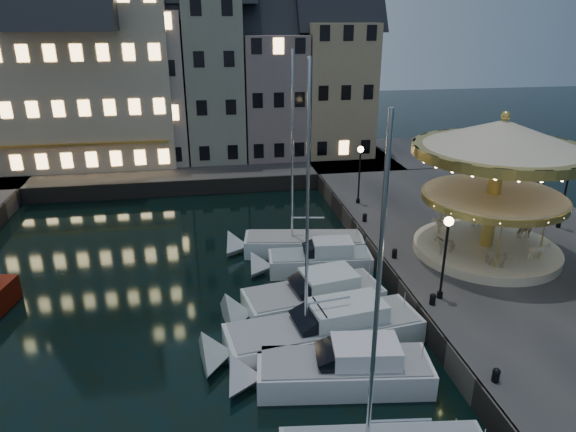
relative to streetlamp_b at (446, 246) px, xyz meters
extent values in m
plane|color=black|center=(-7.20, -1.00, -4.02)|extent=(160.00, 160.00, 0.00)
cube|color=#474442|center=(6.80, 5.00, -3.37)|extent=(16.00, 56.00, 1.30)
cube|color=#474442|center=(-15.20, 27.00, -3.37)|extent=(44.00, 12.00, 1.30)
cube|color=#47423A|center=(-1.20, 5.00, -3.37)|extent=(0.15, 44.00, 1.30)
cube|color=#47423A|center=(-13.20, 21.00, -3.37)|extent=(48.00, 0.15, 1.30)
cylinder|color=black|center=(0.00, 0.00, -2.57)|extent=(0.28, 0.28, 0.30)
cylinder|color=black|center=(0.00, 0.00, -0.82)|extent=(0.12, 0.12, 3.80)
sphere|color=#FFD18C|center=(0.00, 0.00, 1.23)|extent=(0.44, 0.44, 0.44)
cylinder|color=black|center=(0.00, 13.50, -2.57)|extent=(0.28, 0.28, 0.30)
cylinder|color=black|center=(0.00, 13.50, -0.82)|extent=(0.12, 0.12, 3.80)
sphere|color=#FFD18C|center=(0.00, 13.50, 1.23)|extent=(0.44, 0.44, 0.44)
cylinder|color=black|center=(11.30, 7.00, -2.57)|extent=(0.28, 0.28, 0.30)
cylinder|color=black|center=(11.30, 7.00, -0.82)|extent=(0.12, 0.12, 3.80)
sphere|color=#FFD18C|center=(11.30, 7.00, 1.23)|extent=(0.44, 0.44, 0.44)
cylinder|color=black|center=(-0.60, -6.00, -2.52)|extent=(0.28, 0.28, 0.40)
sphere|color=black|center=(-0.60, -6.00, -2.30)|extent=(0.30, 0.30, 0.30)
cylinder|color=black|center=(-0.60, -0.50, -2.52)|extent=(0.28, 0.28, 0.40)
sphere|color=black|center=(-0.60, -0.50, -2.30)|extent=(0.30, 0.30, 0.30)
cylinder|color=black|center=(-0.60, 4.50, -2.52)|extent=(0.28, 0.28, 0.40)
sphere|color=black|center=(-0.60, 4.50, -2.30)|extent=(0.30, 0.30, 0.30)
cylinder|color=black|center=(-0.60, 10.00, -2.52)|extent=(0.28, 0.28, 0.40)
sphere|color=black|center=(-0.60, 10.00, -2.30)|extent=(0.30, 0.30, 0.30)
cube|color=gray|center=(-26.70, 29.00, 2.78)|extent=(5.00, 8.00, 11.00)
cube|color=tan|center=(-21.25, 29.00, 3.28)|extent=(5.60, 8.00, 12.00)
cube|color=#AE9B8E|center=(-15.20, 29.00, 3.78)|extent=(6.20, 8.00, 13.00)
cube|color=gray|center=(-9.45, 29.00, 4.28)|extent=(5.00, 8.00, 14.00)
cube|color=gray|center=(-4.00, 29.00, 2.78)|extent=(5.60, 8.00, 11.00)
cube|color=tan|center=(2.05, 29.00, 3.28)|extent=(6.20, 8.00, 12.00)
cube|color=beige|center=(-21.20, 29.00, 4.78)|extent=(16.00, 9.00, 15.00)
cylinder|color=silver|center=(-6.28, -8.32, 2.97)|extent=(0.14, 0.14, 11.77)
cube|color=white|center=(-5.72, -3.71, -3.57)|extent=(7.16, 3.17, 1.30)
cube|color=gray|center=(-5.72, -3.71, -2.90)|extent=(6.79, 2.94, 0.10)
cube|color=white|center=(-4.90, -3.81, -2.47)|extent=(2.83, 2.05, 0.80)
cube|color=black|center=(-6.27, -3.64, -2.57)|extent=(1.37, 1.75, 0.94)
cube|color=silver|center=(-5.87, -0.90, -3.57)|extent=(9.13, 3.79, 1.30)
cube|color=#949596|center=(-5.87, -0.90, -2.90)|extent=(8.66, 3.52, 0.10)
cube|color=silver|center=(-4.81, -0.76, -2.47)|extent=(3.60, 2.40, 0.80)
cube|color=black|center=(-6.57, -1.00, -2.57)|extent=(1.67, 2.01, 1.06)
cylinder|color=silver|center=(-6.74, -1.02, 3.04)|extent=(0.14, 0.14, 11.92)
cube|color=silver|center=(-5.73, 2.08, -3.57)|extent=(7.24, 3.80, 1.30)
cube|color=gray|center=(-5.73, 2.08, -2.90)|extent=(6.87, 3.53, 0.10)
cube|color=silver|center=(-4.91, 2.22, -2.47)|extent=(2.92, 2.41, 0.80)
cube|color=black|center=(-6.27, 1.98, -2.57)|extent=(1.47, 2.02, 0.94)
cube|color=silver|center=(-4.49, 6.04, -3.57)|extent=(6.01, 2.44, 1.30)
cube|color=gray|center=(-4.49, 6.04, -2.90)|extent=(5.70, 2.25, 0.10)
cube|color=silver|center=(-3.79, 5.98, -2.47)|extent=(2.34, 1.65, 0.80)
cube|color=black|center=(-4.96, 6.08, -2.57)|extent=(1.14, 1.45, 0.87)
cube|color=silver|center=(-4.92, 8.68, -3.57)|extent=(7.58, 3.30, 1.30)
cube|color=gray|center=(-4.92, 8.68, -2.90)|extent=(7.19, 3.07, 0.10)
cylinder|color=silver|center=(-5.65, 8.80, 2.01)|extent=(0.14, 0.14, 9.86)
cylinder|color=beige|center=(4.72, 4.26, -2.47)|extent=(8.00, 8.00, 0.50)
cylinder|color=gold|center=(4.72, 4.26, 0.88)|extent=(0.70, 0.70, 6.20)
cylinder|color=beige|center=(4.72, 4.26, 0.78)|extent=(7.40, 7.40, 0.18)
cylinder|color=gold|center=(4.72, 4.26, 0.60)|extent=(7.68, 7.68, 0.35)
cone|color=beige|center=(4.72, 4.26, 4.08)|extent=(9.20, 9.20, 1.60)
cylinder|color=gold|center=(4.72, 4.26, 3.23)|extent=(9.20, 9.20, 0.50)
sphere|color=gold|center=(4.72, 4.26, 5.08)|extent=(0.50, 0.50, 0.50)
imported|color=beige|center=(7.39, 5.09, -1.72)|extent=(1.67, 1.21, 1.00)
camera|label=1|loc=(-10.71, -19.95, 9.91)|focal=32.00mm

